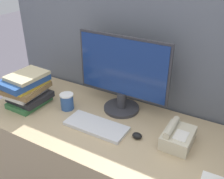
{
  "coord_description": "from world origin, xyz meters",
  "views": [
    {
      "loc": [
        0.63,
        -0.76,
        1.72
      ],
      "look_at": [
        -0.02,
        0.38,
        1.01
      ],
      "focal_mm": 42.0,
      "sensor_mm": 36.0,
      "label": 1
    }
  ],
  "objects_px": {
    "mouse": "(137,136)",
    "coffee_cup": "(67,101)",
    "monitor": "(122,76)",
    "book_stack": "(27,89)",
    "keyboard": "(96,126)",
    "desk_telephone": "(177,137)"
  },
  "relations": [
    {
      "from": "monitor",
      "to": "book_stack",
      "type": "distance_m",
      "value": 0.65
    },
    {
      "from": "monitor",
      "to": "mouse",
      "type": "distance_m",
      "value": 0.38
    },
    {
      "from": "monitor",
      "to": "mouse",
      "type": "height_order",
      "value": "monitor"
    },
    {
      "from": "coffee_cup",
      "to": "book_stack",
      "type": "distance_m",
      "value": 0.29
    },
    {
      "from": "keyboard",
      "to": "mouse",
      "type": "distance_m",
      "value": 0.26
    },
    {
      "from": "monitor",
      "to": "desk_telephone",
      "type": "bearing_deg",
      "value": -20.21
    },
    {
      "from": "keyboard",
      "to": "coffee_cup",
      "type": "distance_m",
      "value": 0.29
    },
    {
      "from": "mouse",
      "to": "desk_telephone",
      "type": "bearing_deg",
      "value": 18.02
    },
    {
      "from": "coffee_cup",
      "to": "book_stack",
      "type": "xyz_separation_m",
      "value": [
        -0.27,
        -0.08,
        0.06
      ]
    },
    {
      "from": "keyboard",
      "to": "desk_telephone",
      "type": "xyz_separation_m",
      "value": [
        0.46,
        0.1,
        0.03
      ]
    },
    {
      "from": "coffee_cup",
      "to": "book_stack",
      "type": "bearing_deg",
      "value": -164.21
    },
    {
      "from": "monitor",
      "to": "coffee_cup",
      "type": "xyz_separation_m",
      "value": [
        -0.31,
        -0.17,
        -0.19
      ]
    },
    {
      "from": "mouse",
      "to": "book_stack",
      "type": "height_order",
      "value": "book_stack"
    },
    {
      "from": "keyboard",
      "to": "coffee_cup",
      "type": "xyz_separation_m",
      "value": [
        -0.28,
        0.08,
        0.04
      ]
    },
    {
      "from": "monitor",
      "to": "desk_telephone",
      "type": "xyz_separation_m",
      "value": [
        0.42,
        -0.16,
        -0.2
      ]
    },
    {
      "from": "mouse",
      "to": "coffee_cup",
      "type": "relative_size",
      "value": 0.52
    },
    {
      "from": "keyboard",
      "to": "mouse",
      "type": "bearing_deg",
      "value": 6.74
    },
    {
      "from": "mouse",
      "to": "coffee_cup",
      "type": "distance_m",
      "value": 0.53
    },
    {
      "from": "book_stack",
      "to": "coffee_cup",
      "type": "bearing_deg",
      "value": 15.79
    },
    {
      "from": "keyboard",
      "to": "mouse",
      "type": "height_order",
      "value": "mouse"
    },
    {
      "from": "monitor",
      "to": "coffee_cup",
      "type": "height_order",
      "value": "monitor"
    },
    {
      "from": "keyboard",
      "to": "desk_telephone",
      "type": "height_order",
      "value": "desk_telephone"
    }
  ]
}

